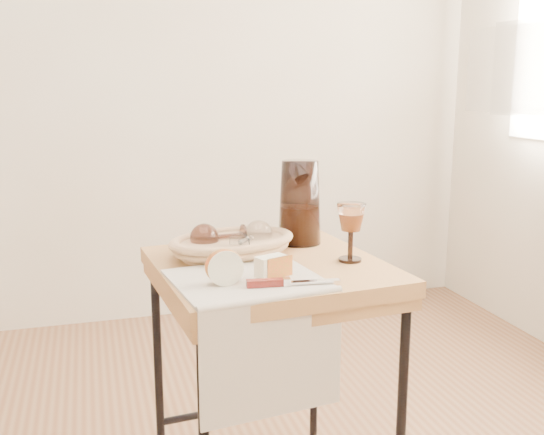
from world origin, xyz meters
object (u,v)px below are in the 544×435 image
object	(u,v)px
bread_basket	(233,246)
side_table	(270,391)
table_knife	(290,282)
pitcher	(300,202)
goblet_lying_a	(221,237)
apple_half	(224,266)
goblet_lying_b	(251,238)
tea_towel	(247,280)
wine_goblet	(351,232)

from	to	relation	value
bread_basket	side_table	bearing A→B (deg)	-65.53
side_table	table_knife	xyz separation A→B (m)	(-0.01, -0.20, 0.36)
pitcher	table_knife	size ratio (longest dim) A/B	1.33
bread_basket	goblet_lying_a	size ratio (longest dim) A/B	2.47
apple_half	table_knife	xyz separation A→B (m)	(0.14, -0.05, -0.03)
bread_basket	table_knife	distance (m)	0.30
goblet_lying_b	pitcher	xyz separation A→B (m)	(0.17, 0.10, 0.07)
pitcher	apple_half	bearing A→B (deg)	-153.72
goblet_lying_a	table_knife	world-z (taller)	goblet_lying_a
tea_towel	wine_goblet	world-z (taller)	wine_goblet
tea_towel	goblet_lying_a	size ratio (longest dim) A/B	2.65
goblet_lying_b	table_knife	bearing A→B (deg)	-134.11
side_table	goblet_lying_a	size ratio (longest dim) A/B	5.70
side_table	tea_towel	size ratio (longest dim) A/B	2.15
pitcher	table_knife	xyz separation A→B (m)	(-0.15, -0.37, -0.10)
bread_basket	goblet_lying_b	size ratio (longest dim) A/B	2.52
pitcher	table_knife	distance (m)	0.41
tea_towel	wine_goblet	bearing A→B (deg)	9.20
side_table	pitcher	world-z (taller)	pitcher
pitcher	apple_half	world-z (taller)	pitcher
side_table	apple_half	xyz separation A→B (m)	(-0.15, -0.15, 0.40)
tea_towel	goblet_lying_a	distance (m)	0.24
side_table	wine_goblet	size ratio (longest dim) A/B	4.65
pitcher	wine_goblet	size ratio (longest dim) A/B	1.81
tea_towel	table_knife	size ratio (longest dim) A/B	1.58
tea_towel	goblet_lying_b	bearing A→B (deg)	65.58
pitcher	apple_half	distance (m)	0.43
tea_towel	wine_goblet	xyz separation A→B (m)	(0.29, 0.09, 0.07)
bread_basket	goblet_lying_a	xyz separation A→B (m)	(-0.03, 0.01, 0.03)
bread_basket	goblet_lying_a	bearing A→B (deg)	138.80
side_table	table_knife	distance (m)	0.42
goblet_lying_b	apple_half	distance (m)	0.25
apple_half	goblet_lying_b	bearing A→B (deg)	61.67
tea_towel	goblet_lying_a	world-z (taller)	goblet_lying_a
wine_goblet	side_table	bearing A→B (deg)	167.88
bread_basket	apple_half	distance (m)	0.25
tea_towel	pitcher	bearing A→B (deg)	45.30
bread_basket	goblet_lying_b	distance (m)	0.05
goblet_lying_a	goblet_lying_b	size ratio (longest dim) A/B	1.02
table_knife	goblet_lying_b	bearing A→B (deg)	100.12
side_table	wine_goblet	xyz separation A→B (m)	(0.20, -0.04, 0.43)
goblet_lying_b	wine_goblet	world-z (taller)	wine_goblet
bread_basket	goblet_lying_a	world-z (taller)	goblet_lying_a
goblet_lying_b	table_knife	distance (m)	0.28
tea_towel	goblet_lying_b	distance (m)	0.22
goblet_lying_b	pitcher	world-z (taller)	pitcher
side_table	table_knife	world-z (taller)	table_knife
bread_basket	wine_goblet	distance (m)	0.31
goblet_lying_a	apple_half	bearing A→B (deg)	76.49
side_table	tea_towel	bearing A→B (deg)	-125.46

